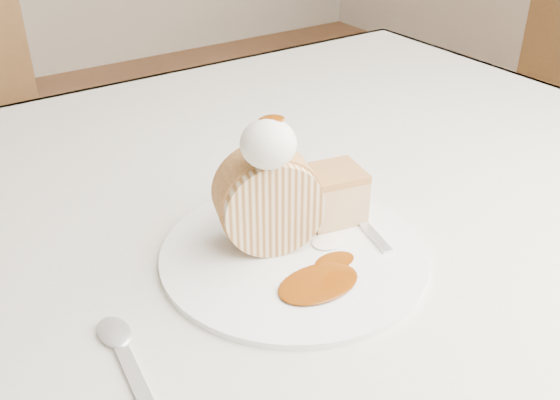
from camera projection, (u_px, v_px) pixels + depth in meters
table at (199, 270)px, 0.76m from camera, size 1.40×0.90×0.75m
chair_end at (551, 143)px, 1.54m from camera, size 0.38×0.38×0.80m
plate at (294, 254)px, 0.63m from camera, size 0.32×0.32×0.01m
roulade_slice at (269, 200)px, 0.62m from camera, size 0.11×0.08×0.10m
cake_chunk at (333, 197)px, 0.68m from camera, size 0.07×0.07×0.05m
whipped_cream at (268, 144)px, 0.56m from camera, size 0.05×0.05×0.05m
caramel_drizzle at (271, 114)px, 0.56m from camera, size 0.03×0.02×0.01m
caramel_pool at (318, 283)px, 0.58m from camera, size 0.09×0.07×0.00m
fork at (362, 223)px, 0.67m from camera, size 0.06×0.16×0.00m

